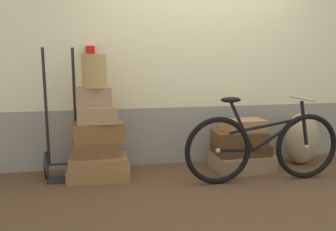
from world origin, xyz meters
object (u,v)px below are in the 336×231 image
suitcase_7 (241,149)px  luggage_trolley (62,149)px  suitcase_6 (242,162)px  suitcase_8 (239,137)px  suitcase_1 (99,161)px  bicycle (263,147)px  suitcase_0 (100,172)px  suitcase_9 (243,125)px  wicker_basket (94,71)px  suitcase_5 (93,97)px  suitcase_4 (98,115)px  suitcase_2 (95,149)px  burlap_sack (301,138)px  suitcase_3 (98,131)px

suitcase_7 → luggage_trolley: bearing=177.7°
suitcase_6 → luggage_trolley: 2.08m
suitcase_7 → suitcase_8: size_ratio=1.02×
suitcase_1 → bicycle: (1.72, -0.43, 0.18)m
suitcase_0 → suitcase_9: 1.73m
luggage_trolley → bicycle: (2.11, -0.56, 0.05)m
suitcase_0 → suitcase_9: size_ratio=1.37×
suitcase_9 → wicker_basket: (-1.69, 0.00, 0.64)m
suitcase_5 → bicycle: bearing=-17.0°
suitcase_9 → luggage_trolley: luggage_trolley is taller
suitcase_7 → suitcase_5: bearing=-179.4°
suitcase_5 → suitcase_4: bearing=-56.0°
suitcase_2 → suitcase_5: suitcase_5 is taller
suitcase_6 → bicycle: bicycle is taller
suitcase_5 → suitcase_7: suitcase_5 is taller
suitcase_4 → suitcase_5: bearing=128.9°
suitcase_0 → bicycle: bearing=-9.6°
wicker_basket → luggage_trolley: 0.94m
suitcase_5 → suitcase_2: bearing=-88.3°
suitcase_9 → burlap_sack: size_ratio=0.75×
suitcase_9 → suitcase_8: bearing=178.2°
suitcase_2 → suitcase_6: bearing=-2.4°
bicycle → suitcase_5: bearing=165.6°
suitcase_7 → luggage_trolley: (-2.05, 0.11, 0.08)m
suitcase_1 → suitcase_7: 1.66m
suitcase_9 → suitcase_2: bearing=176.1°
suitcase_1 → bicycle: bicycle is taller
suitcase_3 → suitcase_6: bearing=-4.5°
suitcase_1 → suitcase_4: (0.00, -0.03, 0.52)m
suitcase_0 → suitcase_6: size_ratio=1.01×
suitcase_2 → suitcase_3: size_ratio=0.91×
suitcase_8 → luggage_trolley: luggage_trolley is taller
luggage_trolley → burlap_sack: 2.88m
suitcase_0 → suitcase_3: 0.46m
suitcase_5 → luggage_trolley: 0.68m
suitcase_7 → suitcase_9: 0.29m
suitcase_4 → bicycle: (1.72, -0.40, -0.34)m
suitcase_7 → wicker_basket: size_ratio=1.74×
suitcase_6 → suitcase_7: (-0.01, 0.03, 0.16)m
suitcase_7 → wicker_basket: wicker_basket is taller
suitcase_1 → suitcase_4: size_ratio=1.49×
suitcase_4 → burlap_sack: bearing=4.8°
suitcase_5 → wicker_basket: wicker_basket is taller
suitcase_3 → wicker_basket: size_ratio=1.51×
suitcase_0 → luggage_trolley: (-0.39, 0.12, 0.26)m
suitcase_0 → suitcase_1: (-0.00, -0.01, 0.13)m
suitcase_6 → suitcase_4: bearing=175.6°
suitcase_2 → suitcase_9: size_ratio=0.99×
suitcase_1 → bicycle: size_ratio=0.35×
suitcase_4 → wicker_basket: bearing=132.2°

